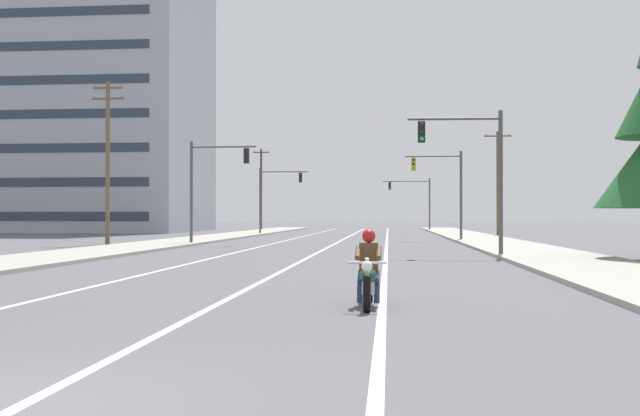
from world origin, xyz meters
The scene contains 16 objects.
ground_plane centered at (0.00, 0.00, 0.00)m, with size 400.00×400.00×0.00m, color #515156.
lane_stripe_center centered at (0.07, 45.00, 0.00)m, with size 0.16×100.00×0.01m, color beige.
lane_stripe_left centered at (-3.77, 45.00, 0.00)m, with size 0.16×100.00×0.01m, color beige.
lane_stripe_right centered at (3.26, 45.00, 0.00)m, with size 0.16×100.00×0.01m, color beige.
sidewalk_kerb_right centered at (9.94, 40.00, 0.07)m, with size 4.40×110.00×0.14m, color #9E998E.
sidewalk_kerb_left centered at (-9.94, 40.00, 0.07)m, with size 4.40×110.00×0.14m, color #9E998E.
motorcycle_with_rider centered at (2.99, 7.61, 0.59)m, with size 0.70×2.19×1.46m.
traffic_signal_near_right centered at (7.00, 25.09, 4.04)m, with size 4.02×0.49×6.20m.
traffic_signal_near_left centered at (-7.30, 36.49, 4.05)m, with size 4.07×0.37×6.20m.
traffic_signal_mid_right centered at (7.27, 44.47, 4.04)m, with size 3.91×0.38×6.20m.
traffic_signal_mid_left centered at (-7.29, 60.84, 4.08)m, with size 4.52×0.57×6.20m.
traffic_signal_far_right centered at (6.57, 80.59, 4.14)m, with size 5.62×0.39×6.20m.
utility_pole_left_near centered at (-13.53, 36.25, 5.27)m, with size 1.98×0.26×9.86m.
utility_pole_right_far centered at (12.82, 57.97, 4.75)m, with size 2.31×0.26×9.06m.
utility_pole_left_far centered at (-12.35, 82.71, 5.21)m, with size 2.03×0.26×10.02m.
apartment_building_far_left_block centered at (-30.39, 72.59, 15.44)m, with size 25.10×19.59×30.88m.
Camera 1 is at (3.38, -6.23, 1.71)m, focal length 40.87 mm.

